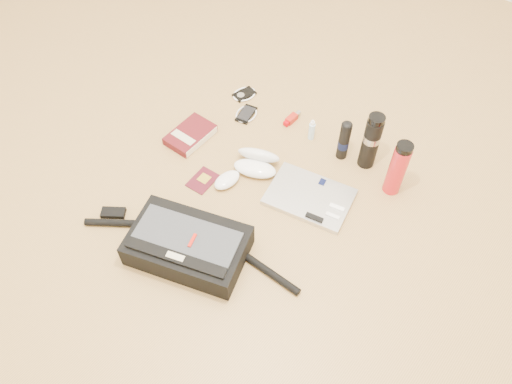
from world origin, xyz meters
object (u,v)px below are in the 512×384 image
(book, at_px, (191,135))
(laptop, at_px, (310,197))
(messenger_bag, at_px, (187,245))
(thermos_black, at_px, (371,141))
(thermos_red, at_px, (398,169))

(book, bearing_deg, laptop, 4.33)
(messenger_bag, bearing_deg, book, 114.05)
(messenger_bag, distance_m, thermos_black, 0.81)
(messenger_bag, bearing_deg, thermos_red, 40.83)
(messenger_bag, bearing_deg, thermos_black, 51.86)
(book, relative_size, thermos_black, 0.79)
(messenger_bag, height_order, laptop, messenger_bag)
(laptop, relative_size, thermos_black, 1.38)
(book, xyz_separation_m, thermos_red, (0.79, 0.30, 0.11))
(book, height_order, thermos_red, thermos_red)
(book, xyz_separation_m, thermos_black, (0.64, 0.35, 0.11))
(messenger_bag, xyz_separation_m, laptop, (0.19, 0.47, -0.04))
(laptop, bearing_deg, book, 173.14)
(laptop, relative_size, book, 1.73)
(thermos_black, bearing_deg, messenger_bag, -108.65)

